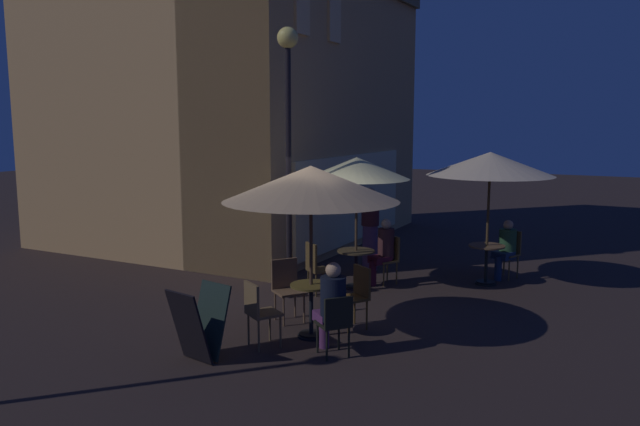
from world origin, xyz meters
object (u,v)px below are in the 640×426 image
Objects in this scene: patron_standing_3 at (370,229)px; cafe_table_2 at (311,302)px; patron_seated_2 at (332,302)px; cafe_chair_6 at (287,284)px; menu_sandwich_board at (200,323)px; patio_umbrella_1 at (490,164)px; cafe_chair_0 at (315,264)px; cafe_table_0 at (356,261)px; cafe_chair_3 at (258,308)px; patio_umbrella_0 at (357,169)px; patio_umbrella_2 at (311,184)px; street_lamp_near_corner at (288,106)px; cafe_chair_2 at (510,249)px; cafe_chair_4 at (336,320)px; cafe_table_1 at (486,257)px; cafe_chair_1 at (389,255)px; cafe_chair_5 at (357,291)px; patron_seated_0 at (384,248)px; patron_seated_1 at (506,246)px.

cafe_table_2 is at bearing 45.65° from patron_standing_3.
cafe_chair_6 is at bearing 1.98° from patron_seated_2.
menu_sandwich_board is 0.76× the size of patron_seated_2.
patio_umbrella_1 is 3.78m from cafe_chair_0.
cafe_table_0 is (4.19, -0.35, 0.02)m from menu_sandwich_board.
patio_umbrella_0 is at bearing 32.83° from cafe_chair_3.
patio_umbrella_2 reaches higher than cafe_chair_6.
patron_standing_3 reaches higher than cafe_chair_3.
cafe_chair_6 is at bearing 43.88° from cafe_chair_3.
patio_umbrella_2 reaches higher than patron_standing_3.
patio_umbrella_2 is (-1.62, -1.31, -1.14)m from street_lamp_near_corner.
patron_standing_3 is (3.65, 0.13, 0.30)m from cafe_chair_6.
patron_seated_2 is at bearing -129.68° from patio_umbrella_2.
cafe_chair_4 is (-5.46, 1.20, -0.06)m from cafe_chair_2.
street_lamp_near_corner is 3.60m from patron_standing_3.
patio_umbrella_2 is at bearing 0.00° from cafe_chair_6.
patio_umbrella_2 is at bearing 159.18° from cafe_table_1.
cafe_chair_1 is 1.09× the size of cafe_chair_4.
cafe_table_1 is 0.44× the size of patron_standing_3.
cafe_table_1 is (2.53, -2.89, -2.84)m from street_lamp_near_corner.
cafe_chair_1 is 0.97× the size of cafe_chair_5.
patio_umbrella_2 is 1.69m from patron_seated_2.
cafe_chair_3 is at bearing -41.66° from cafe_chair_6.
cafe_chair_2 is at bearing 139.35° from patron_standing_3.
patron_seated_2 is (-0.98, -1.27, 0.14)m from cafe_chair_6.
street_lamp_near_corner is 4.78m from cafe_table_1.
patio_umbrella_0 is 2.81m from cafe_chair_5.
patron_standing_3 is at bearing 10.37° from menu_sandwich_board.
cafe_chair_2 is 2.63m from patron_seated_0.
cafe_table_2 is 0.67× the size of patron_seated_1.
cafe_chair_3 is 3.99m from patron_seated_0.
patron_seated_0 reaches higher than cafe_table_0.
cafe_table_0 is 2.22m from cafe_chair_6.
cafe_chair_2 is at bearing -21.10° from patio_umbrella_1.
cafe_chair_5 is at bearing -31.55° from patio_umbrella_2.
menu_sandwich_board reaches higher than cafe_table_2.
cafe_chair_4 is (-4.71, 0.91, -0.03)m from cafe_table_1.
patron_seated_0 is at bearing 3.12° from patio_umbrella_2.
menu_sandwich_board is 1.02× the size of cafe_chair_0.
cafe_table_1 is 0.79× the size of cafe_chair_6.
cafe_chair_2 is 1.02× the size of cafe_chair_3.
cafe_table_2 is 0.31× the size of patio_umbrella_2.
patron_seated_1 is (1.39, -1.92, 0.12)m from cafe_chair_1.
cafe_chair_3 is at bearing -1.27° from patron_seated_1.
cafe_chair_0 reaches higher than cafe_table_2.
cafe_chair_1 is at bearing -180.00° from patron_seated_0.
patio_umbrella_0 reaches higher than patron_seated_0.
menu_sandwich_board is 3.48m from cafe_chair_0.
cafe_chair_3 reaches higher than cafe_table_1.
patron_seated_1 reaches higher than cafe_table_1.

